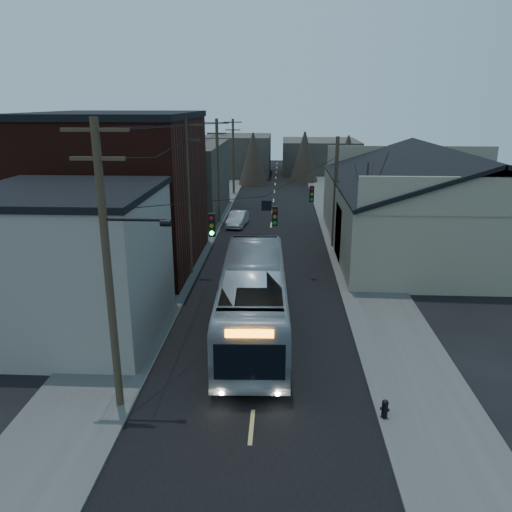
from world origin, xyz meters
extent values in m
plane|color=black|center=(0.00, 0.00, 0.00)|extent=(160.00, 160.00, 0.00)
cube|color=black|center=(0.00, 30.00, 0.01)|extent=(9.00, 110.00, 0.02)
cube|color=#474744|center=(-6.50, 30.00, 0.06)|extent=(4.00, 110.00, 0.12)
cube|color=#474744|center=(6.50, 30.00, 0.06)|extent=(4.00, 110.00, 0.12)
cube|color=gray|center=(-9.00, 9.00, 3.50)|extent=(8.00, 8.00, 7.00)
cube|color=black|center=(-10.00, 20.00, 5.00)|extent=(10.00, 12.00, 10.00)
cube|color=#37322C|center=(-9.50, 36.00, 3.50)|extent=(9.00, 14.00, 7.00)
cube|color=gray|center=(13.00, 25.00, 2.50)|extent=(16.00, 20.00, 5.00)
cube|color=black|center=(9.00, 25.00, 6.30)|extent=(8.16, 20.60, 2.86)
cube|color=black|center=(17.00, 25.00, 6.30)|extent=(8.16, 20.60, 2.86)
cube|color=#37322C|center=(-6.00, 65.00, 3.00)|extent=(10.00, 12.00, 6.00)
cube|color=#37322C|center=(7.00, 70.00, 2.50)|extent=(12.00, 14.00, 5.00)
cone|color=black|center=(6.50, 20.00, 3.60)|extent=(0.40, 0.40, 7.20)
cylinder|color=#382B1E|center=(-5.00, 3.00, 5.25)|extent=(0.28, 0.28, 10.50)
cube|color=#382B1E|center=(-5.00, 3.00, 10.10)|extent=(2.20, 0.12, 0.12)
cylinder|color=#382B1E|center=(-5.00, 18.00, 5.00)|extent=(0.28, 0.28, 10.00)
cube|color=#382B1E|center=(-5.00, 18.00, 9.60)|extent=(2.20, 0.12, 0.12)
cylinder|color=#382B1E|center=(-5.00, 33.00, 4.75)|extent=(0.28, 0.28, 9.50)
cube|color=#382B1E|center=(-5.00, 33.00, 9.10)|extent=(2.20, 0.12, 0.12)
cylinder|color=#382B1E|center=(-5.00, 48.00, 4.50)|extent=(0.28, 0.28, 9.00)
cube|color=#382B1E|center=(-5.00, 48.00, 8.60)|extent=(2.20, 0.12, 0.12)
cylinder|color=#382B1E|center=(5.00, 25.00, 4.25)|extent=(0.28, 0.28, 8.50)
cube|color=black|center=(-2.00, 7.50, 5.95)|extent=(0.28, 0.20, 1.00)
cube|color=black|center=(0.60, 12.00, 5.35)|extent=(0.28, 0.20, 1.00)
cube|color=black|center=(2.80, 18.00, 5.45)|extent=(0.28, 0.20, 1.00)
imported|color=#A0A6AC|center=(-0.38, 9.64, 1.81)|extent=(3.51, 13.09, 3.62)
imported|color=#B1B4B9|center=(-3.08, 31.50, 0.67)|extent=(1.87, 4.21, 1.34)
cylinder|color=black|center=(4.73, 2.66, 0.40)|extent=(0.22, 0.22, 0.56)
sphere|color=black|center=(4.73, 2.66, 0.71)|extent=(0.24, 0.24, 0.24)
cylinder|color=black|center=(4.73, 2.66, 0.45)|extent=(0.34, 0.23, 0.11)
camera|label=1|loc=(0.94, -12.93, 10.96)|focal=35.00mm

